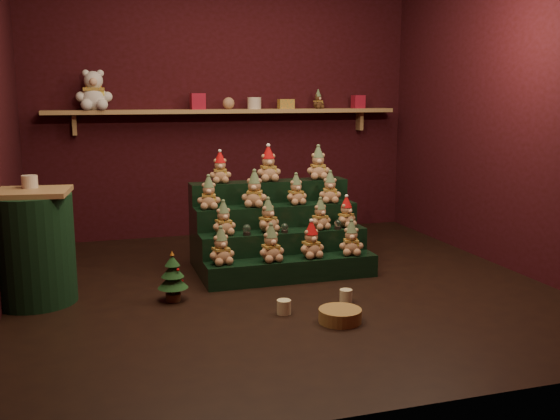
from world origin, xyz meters
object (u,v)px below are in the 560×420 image
object	(u,v)px
snow_globe_a	(247,230)
mini_christmas_tree	(173,277)
riser_tier_front	(292,270)
mug_right	(346,296)
wicker_basket	(340,316)
mug_left	(284,307)
snow_globe_c	(338,224)
brown_bear	(318,100)
snow_globe_b	(285,228)
side_table	(33,247)
white_bear	(94,85)

from	to	relation	value
snow_globe_a	mini_christmas_tree	xyz separation A→B (m)	(-0.65, -0.38, -0.22)
riser_tier_front	snow_globe_a	bearing A→B (deg)	154.19
riser_tier_front	mug_right	size ratio (longest dim) A/B	15.33
snow_globe_a	mug_right	size ratio (longest dim) A/B	0.96
riser_tier_front	wicker_basket	distance (m)	0.97
snow_globe_a	mug_left	bearing A→B (deg)	-87.54
riser_tier_front	snow_globe_a	size ratio (longest dim) A/B	16.04
snow_globe_a	wicker_basket	xyz separation A→B (m)	(0.34, -1.13, -0.36)
riser_tier_front	snow_globe_c	xyz separation A→B (m)	(0.45, 0.16, 0.31)
snow_globe_c	brown_bear	xyz separation A→B (m)	(0.39, 1.56, 1.01)
mini_christmas_tree	mug_right	bearing A→B (deg)	-18.20
mug_right	wicker_basket	bearing A→B (deg)	-118.29
riser_tier_front	brown_bear	bearing A→B (deg)	63.78
snow_globe_b	brown_bear	size ratio (longest dim) A/B	0.41
snow_globe_c	side_table	bearing A→B (deg)	-177.02
mug_right	mini_christmas_tree	bearing A→B (deg)	161.80
snow_globe_c	snow_globe_a	bearing A→B (deg)	180.00
riser_tier_front	mini_christmas_tree	size ratio (longest dim) A/B	3.77
brown_bear	riser_tier_front	bearing A→B (deg)	-136.80
mug_left	mug_right	distance (m)	0.51
mini_christmas_tree	mug_left	bearing A→B (deg)	-35.94
snow_globe_c	brown_bear	distance (m)	1.90
brown_bear	white_bear	bearing A→B (deg)	159.41
mug_right	brown_bear	xyz separation A→B (m)	(0.64, 2.33, 1.37)
snow_globe_c	white_bear	size ratio (longest dim) A/B	0.17
mug_left	snow_globe_b	bearing A→B (deg)	72.30
side_table	mug_right	xyz separation A→B (m)	(2.12, -0.65, -0.36)
mug_right	white_bear	size ratio (longest dim) A/B	0.19
riser_tier_front	mug_left	size ratio (longest dim) A/B	14.45
mug_right	riser_tier_front	bearing A→B (deg)	108.73
side_table	mug_right	distance (m)	2.25
snow_globe_b	mug_right	distance (m)	0.87
brown_bear	snow_globe_a	bearing A→B (deg)	-147.65
riser_tier_front	snow_globe_a	xyz separation A→B (m)	(-0.33, 0.16, 0.31)
snow_globe_a	mug_left	xyz separation A→B (m)	(0.04, -0.88, -0.36)
mini_christmas_tree	wicker_basket	xyz separation A→B (m)	(0.99, -0.75, -0.14)
mug_left	white_bear	xyz separation A→B (m)	(-1.14, 2.43, 1.51)
mini_christmas_tree	snow_globe_a	bearing A→B (deg)	30.52
snow_globe_c	mini_christmas_tree	world-z (taller)	snow_globe_c
snow_globe_c	side_table	xyz separation A→B (m)	(-2.37, -0.12, 0.00)
mini_christmas_tree	mug_right	distance (m)	1.25
snow_globe_c	wicker_basket	size ratio (longest dim) A/B	0.29
white_bear	wicker_basket	bearing A→B (deg)	-59.53
mug_left	brown_bear	distance (m)	3.01
mug_right	brown_bear	distance (m)	2.77
snow_globe_b	mug_right	size ratio (longest dim) A/B	0.86
mug_left	brown_bear	bearing A→B (deg)	64.91
snow_globe_b	white_bear	bearing A→B (deg)	132.25
snow_globe_c	riser_tier_front	bearing A→B (deg)	-160.46
riser_tier_front	mug_right	xyz separation A→B (m)	(0.21, -0.61, -0.04)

